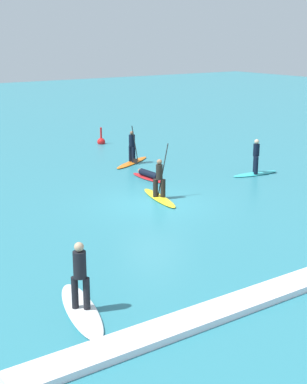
# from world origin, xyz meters

# --- Properties ---
(ground_plane) EXTENTS (120.00, 120.00, 0.00)m
(ground_plane) POSITION_xyz_m (0.00, 0.00, 0.00)
(ground_plane) COLOR teal
(ground_plane) RESTS_ON ground
(surfer_on_orange_board) EXTENTS (3.12, 2.10, 2.08)m
(surfer_on_orange_board) POSITION_xyz_m (3.33, 6.83, 0.46)
(surfer_on_orange_board) COLOR orange
(surfer_on_orange_board) RESTS_ON ground_plane
(surfer_on_teal_board) EXTENTS (2.65, 0.97, 1.77)m
(surfer_on_teal_board) POSITION_xyz_m (7.02, 1.23, 0.50)
(surfer_on_teal_board) COLOR #33C6CC
(surfer_on_teal_board) RESTS_ON ground_plane
(surfer_on_red_board) EXTENTS (0.65, 2.50, 0.39)m
(surfer_on_red_board) POSITION_xyz_m (2.18, 3.56, 0.15)
(surfer_on_red_board) COLOR red
(surfer_on_red_board) RESTS_ON ground_plane
(surfer_on_white_board) EXTENTS (1.53, 3.32, 1.88)m
(surfer_on_white_board) POSITION_xyz_m (-6.86, -6.70, 0.41)
(surfer_on_white_board) COLOR white
(surfer_on_white_board) RESTS_ON ground_plane
(surfer_on_yellow_board) EXTENTS (1.21, 3.17, 2.34)m
(surfer_on_yellow_board) POSITION_xyz_m (0.60, 0.43, 0.40)
(surfer_on_yellow_board) COLOR yellow
(surfer_on_yellow_board) RESTS_ON ground_plane
(marker_buoy) EXTENTS (0.50, 0.50, 1.17)m
(marker_buoy) POSITION_xyz_m (4.71, 12.63, 0.17)
(marker_buoy) COLOR red
(marker_buoy) RESTS_ON ground_plane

